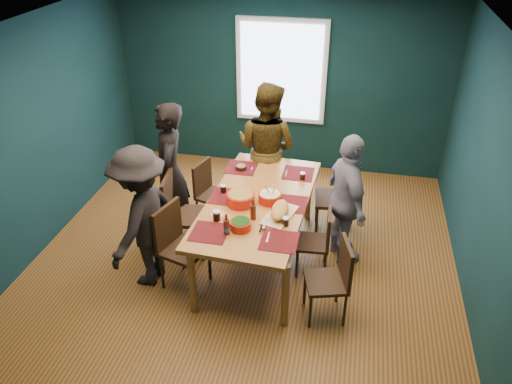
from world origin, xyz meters
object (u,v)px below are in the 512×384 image
(chair_right_far, at_px, (342,193))
(bowl_herbs, at_px, (241,225))
(chair_left_far, at_px, (209,189))
(chair_right_near, at_px, (335,275))
(bowl_salad, at_px, (241,198))
(cutting_board, at_px, (280,211))
(chair_left_near, at_px, (177,240))
(chair_right_mid, at_px, (320,237))
(person_back, at_px, (267,148))
(person_near_left, at_px, (142,218))
(person_far_left, at_px, (170,173))
(person_right, at_px, (347,200))
(dining_table, at_px, (258,206))
(chair_left_mid, at_px, (179,209))
(bowl_dumpling, at_px, (270,197))

(chair_right_far, bearing_deg, bowl_herbs, -131.57)
(chair_left_far, xyz_separation_m, chair_right_near, (1.74, -1.41, 0.02))
(bowl_salad, xyz_separation_m, cutting_board, (0.47, -0.16, -0.01))
(chair_left_far, xyz_separation_m, chair_left_near, (0.00, -1.24, 0.07))
(chair_right_mid, bearing_deg, bowl_salad, 177.94)
(person_back, bearing_deg, chair_right_mid, 143.26)
(person_near_left, bearing_deg, person_back, 158.64)
(person_far_left, xyz_separation_m, person_right, (2.14, -0.06, -0.09))
(chair_left_far, xyz_separation_m, person_far_left, (-0.37, -0.36, 0.39))
(person_near_left, distance_m, bowl_herbs, 1.09)
(dining_table, distance_m, chair_right_far, 1.21)
(chair_left_near, bearing_deg, person_far_left, 130.02)
(person_near_left, bearing_deg, person_far_left, -171.38)
(chair_left_far, bearing_deg, chair_right_near, -22.26)
(dining_table, xyz_separation_m, person_near_left, (-1.15, -0.60, 0.07))
(dining_table, bearing_deg, person_near_left, -149.38)
(chair_left_mid, relative_size, person_far_left, 0.58)
(chair_right_far, bearing_deg, person_back, 151.56)
(chair_right_near, bearing_deg, dining_table, 125.65)
(person_right, distance_m, bowl_herbs, 1.34)
(chair_right_far, bearing_deg, chair_left_mid, -163.04)
(chair_right_far, xyz_separation_m, bowl_dumpling, (-0.79, -0.76, 0.30))
(chair_right_near, bearing_deg, bowl_herbs, 154.63)
(chair_right_mid, xyz_separation_m, person_back, (-0.86, 1.29, 0.42))
(chair_right_mid, xyz_separation_m, chair_right_near, (0.22, -0.67, 0.05))
(chair_left_mid, relative_size, chair_right_mid, 1.25)
(person_back, bearing_deg, bowl_herbs, 111.70)
(chair_left_mid, height_order, cutting_board, chair_left_mid)
(chair_left_mid, distance_m, chair_right_far, 2.04)
(chair_left_far, height_order, chair_left_near, chair_left_near)
(bowl_salad, bearing_deg, chair_left_mid, 172.69)
(person_back, relative_size, person_right, 1.12)
(chair_left_near, distance_m, bowl_dumpling, 1.14)
(chair_right_far, distance_m, bowl_herbs, 1.69)
(chair_right_far, xyz_separation_m, bowl_salad, (-1.10, -0.87, 0.31))
(chair_left_mid, height_order, chair_right_far, chair_left_mid)
(chair_left_far, height_order, bowl_herbs, bowl_herbs)
(person_right, xyz_separation_m, person_near_left, (-2.14, -0.84, 0.02))
(person_far_left, xyz_separation_m, cutting_board, (1.45, -0.57, 0.00))
(chair_right_mid, bearing_deg, chair_left_far, 150.06)
(chair_right_mid, distance_m, cutting_board, 0.63)
(chair_left_near, xyz_separation_m, bowl_dumpling, (0.92, 0.58, 0.32))
(chair_right_mid, distance_m, person_far_left, 1.97)
(bowl_dumpling, bearing_deg, person_right, 16.14)
(chair_right_mid, xyz_separation_m, cutting_board, (-0.44, -0.19, 0.42))
(chair_left_far, height_order, chair_right_near, chair_right_near)
(person_far_left, distance_m, bowl_salad, 1.07)
(person_far_left, distance_m, person_right, 2.15)
(chair_left_mid, distance_m, person_far_left, 0.47)
(cutting_board, bearing_deg, bowl_herbs, -123.61)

